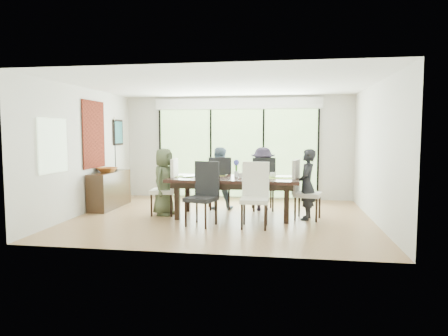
# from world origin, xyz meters

# --- Properties ---
(floor) EXTENTS (6.00, 5.00, 0.01)m
(floor) POSITION_xyz_m (0.00, 0.00, -0.01)
(floor) COLOR brown
(floor) RESTS_ON ground
(ceiling) EXTENTS (6.00, 5.00, 0.01)m
(ceiling) POSITION_xyz_m (0.00, 0.00, 2.71)
(ceiling) COLOR white
(ceiling) RESTS_ON wall_back
(wall_back) EXTENTS (6.00, 0.02, 2.70)m
(wall_back) POSITION_xyz_m (0.00, 2.51, 1.35)
(wall_back) COLOR beige
(wall_back) RESTS_ON floor
(wall_front) EXTENTS (6.00, 0.02, 2.70)m
(wall_front) POSITION_xyz_m (0.00, -2.51, 1.35)
(wall_front) COLOR beige
(wall_front) RESTS_ON floor
(wall_left) EXTENTS (0.02, 5.00, 2.70)m
(wall_left) POSITION_xyz_m (-3.01, 0.00, 1.35)
(wall_left) COLOR beige
(wall_left) RESTS_ON floor
(wall_right) EXTENTS (0.02, 5.00, 2.70)m
(wall_right) POSITION_xyz_m (3.01, 0.00, 1.35)
(wall_right) COLOR silver
(wall_right) RESTS_ON floor
(glass_doors) EXTENTS (4.20, 0.02, 2.30)m
(glass_doors) POSITION_xyz_m (0.00, 2.47, 1.20)
(glass_doors) COLOR #598C3F
(glass_doors) RESTS_ON wall_back
(blinds_header) EXTENTS (4.40, 0.06, 0.28)m
(blinds_header) POSITION_xyz_m (0.00, 2.46, 2.50)
(blinds_header) COLOR white
(blinds_header) RESTS_ON wall_back
(mullion_a) EXTENTS (0.05, 0.04, 2.30)m
(mullion_a) POSITION_xyz_m (-2.10, 2.46, 1.20)
(mullion_a) COLOR black
(mullion_a) RESTS_ON wall_back
(mullion_b) EXTENTS (0.05, 0.04, 2.30)m
(mullion_b) POSITION_xyz_m (-0.70, 2.46, 1.20)
(mullion_b) COLOR black
(mullion_b) RESTS_ON wall_back
(mullion_c) EXTENTS (0.05, 0.04, 2.30)m
(mullion_c) POSITION_xyz_m (0.70, 2.46, 1.20)
(mullion_c) COLOR black
(mullion_c) RESTS_ON wall_back
(mullion_d) EXTENTS (0.05, 0.04, 2.30)m
(mullion_d) POSITION_xyz_m (2.10, 2.46, 1.20)
(mullion_d) COLOR black
(mullion_d) RESTS_ON wall_back
(side_window) EXTENTS (0.02, 0.90, 1.00)m
(side_window) POSITION_xyz_m (-2.97, -1.20, 1.50)
(side_window) COLOR #8CAD7F
(side_window) RESTS_ON wall_left
(deck) EXTENTS (6.00, 1.80, 0.10)m
(deck) POSITION_xyz_m (0.00, 3.40, -0.05)
(deck) COLOR brown
(deck) RESTS_ON ground
(rail_top) EXTENTS (6.00, 0.08, 0.06)m
(rail_top) POSITION_xyz_m (0.00, 4.20, 0.55)
(rail_top) COLOR brown
(rail_top) RESTS_ON deck
(foliage_left) EXTENTS (3.20, 3.20, 3.20)m
(foliage_left) POSITION_xyz_m (-1.80, 5.20, 1.44)
(foliage_left) COLOR #14380F
(foliage_left) RESTS_ON ground
(foliage_mid) EXTENTS (4.00, 4.00, 4.00)m
(foliage_mid) POSITION_xyz_m (0.40, 5.80, 1.80)
(foliage_mid) COLOR #14380F
(foliage_mid) RESTS_ON ground
(foliage_right) EXTENTS (2.80, 2.80, 2.80)m
(foliage_right) POSITION_xyz_m (2.20, 5.00, 1.26)
(foliage_right) COLOR #14380F
(foliage_right) RESTS_ON ground
(foliage_far) EXTENTS (3.60, 3.60, 3.60)m
(foliage_far) POSITION_xyz_m (-0.60, 6.50, 1.62)
(foliage_far) COLOR #14380F
(foliage_far) RESTS_ON ground
(table_top) EXTENTS (2.63, 1.21, 0.07)m
(table_top) POSITION_xyz_m (0.23, 0.08, 0.79)
(table_top) COLOR black
(table_top) RESTS_ON floor
(table_apron) EXTENTS (2.41, 0.99, 0.11)m
(table_apron) POSITION_xyz_m (0.23, 0.08, 0.69)
(table_apron) COLOR black
(table_apron) RESTS_ON floor
(table_leg_fl) EXTENTS (0.10, 0.10, 0.76)m
(table_leg_fl) POSITION_xyz_m (-0.85, -0.35, 0.38)
(table_leg_fl) COLOR black
(table_leg_fl) RESTS_ON floor
(table_leg_fr) EXTENTS (0.10, 0.10, 0.76)m
(table_leg_fr) POSITION_xyz_m (1.31, -0.35, 0.38)
(table_leg_fr) COLOR black
(table_leg_fr) RESTS_ON floor
(table_leg_bl) EXTENTS (0.10, 0.10, 0.76)m
(table_leg_bl) POSITION_xyz_m (-0.85, 0.51, 0.38)
(table_leg_bl) COLOR black
(table_leg_bl) RESTS_ON floor
(table_leg_br) EXTENTS (0.10, 0.10, 0.76)m
(table_leg_br) POSITION_xyz_m (1.31, 0.51, 0.38)
(table_leg_br) COLOR black
(table_leg_br) RESTS_ON floor
(chair_left_end) EXTENTS (0.54, 0.54, 1.21)m
(chair_left_end) POSITION_xyz_m (-1.27, 0.08, 0.60)
(chair_left_end) COLOR white
(chair_left_end) RESTS_ON floor
(chair_right_end) EXTENTS (0.60, 0.60, 1.21)m
(chair_right_end) POSITION_xyz_m (1.73, 0.08, 0.60)
(chair_right_end) COLOR beige
(chair_right_end) RESTS_ON floor
(chair_far_left) EXTENTS (0.62, 0.62, 1.21)m
(chair_far_left) POSITION_xyz_m (-0.22, 0.93, 0.60)
(chair_far_left) COLOR black
(chair_far_left) RESTS_ON floor
(chair_far_right) EXTENTS (0.57, 0.57, 1.21)m
(chair_far_right) POSITION_xyz_m (0.78, 0.93, 0.60)
(chair_far_right) COLOR black
(chair_far_right) RESTS_ON floor
(chair_near_left) EXTENTS (0.63, 0.63, 1.21)m
(chair_near_left) POSITION_xyz_m (-0.27, -0.79, 0.60)
(chair_near_left) COLOR black
(chair_near_left) RESTS_ON floor
(chair_near_right) EXTENTS (0.51, 0.51, 1.21)m
(chair_near_right) POSITION_xyz_m (0.73, -0.79, 0.60)
(chair_near_right) COLOR white
(chair_near_right) RESTS_ON floor
(person_left_end) EXTENTS (0.54, 0.73, 1.41)m
(person_left_end) POSITION_xyz_m (-1.25, 0.08, 0.71)
(person_left_end) COLOR #475136
(person_left_end) RESTS_ON floor
(person_right_end) EXTENTS (0.51, 0.72, 1.41)m
(person_right_end) POSITION_xyz_m (1.71, 0.08, 0.71)
(person_right_end) COLOR black
(person_right_end) RESTS_ON floor
(person_far_left) EXTENTS (0.69, 0.46, 1.41)m
(person_far_left) POSITION_xyz_m (-0.22, 0.91, 0.71)
(person_far_left) COLOR slate
(person_far_left) RESTS_ON floor
(person_far_right) EXTENTS (0.68, 0.45, 1.41)m
(person_far_right) POSITION_xyz_m (0.78, 0.91, 0.71)
(person_far_right) COLOR #272131
(person_far_right) RESTS_ON floor
(placemat_left) EXTENTS (0.48, 0.35, 0.01)m
(placemat_left) POSITION_xyz_m (-0.72, 0.08, 0.83)
(placemat_left) COLOR #77A23A
(placemat_left) RESTS_ON table_top
(placemat_right) EXTENTS (0.48, 0.35, 0.01)m
(placemat_right) POSITION_xyz_m (1.18, 0.08, 0.83)
(placemat_right) COLOR #82A53B
(placemat_right) RESTS_ON table_top
(placemat_far_l) EXTENTS (0.48, 0.35, 0.01)m
(placemat_far_l) POSITION_xyz_m (-0.22, 0.48, 0.83)
(placemat_far_l) COLOR #A7C646
(placemat_far_l) RESTS_ON table_top
(placemat_far_r) EXTENTS (0.48, 0.35, 0.01)m
(placemat_far_r) POSITION_xyz_m (0.78, 0.48, 0.83)
(placemat_far_r) COLOR #92C145
(placemat_far_r) RESTS_ON table_top
(placemat_paper) EXTENTS (0.48, 0.35, 0.01)m
(placemat_paper) POSITION_xyz_m (-0.32, -0.22, 0.83)
(placemat_paper) COLOR white
(placemat_paper) RESTS_ON table_top
(tablet_far_l) EXTENTS (0.29, 0.20, 0.01)m
(tablet_far_l) POSITION_xyz_m (-0.12, 0.43, 0.84)
(tablet_far_l) COLOR black
(tablet_far_l) RESTS_ON table_top
(tablet_far_r) EXTENTS (0.26, 0.19, 0.01)m
(tablet_far_r) POSITION_xyz_m (0.73, 0.43, 0.83)
(tablet_far_r) COLOR black
(tablet_far_r) RESTS_ON table_top
(papers) EXTENTS (0.33, 0.24, 0.00)m
(papers) POSITION_xyz_m (0.93, 0.03, 0.82)
(papers) COLOR white
(papers) RESTS_ON table_top
(platter_base) EXTENTS (0.29, 0.29, 0.03)m
(platter_base) POSITION_xyz_m (-0.32, -0.22, 0.84)
(platter_base) COLOR white
(platter_base) RESTS_ON table_top
(platter_snacks) EXTENTS (0.22, 0.22, 0.02)m
(platter_snacks) POSITION_xyz_m (-0.32, -0.22, 0.86)
(platter_snacks) COLOR #DF571A
(platter_snacks) RESTS_ON table_top
(vase) EXTENTS (0.09, 0.09, 0.13)m
(vase) POSITION_xyz_m (0.28, 0.13, 0.89)
(vase) COLOR silver
(vase) RESTS_ON table_top
(hyacinth_stems) EXTENTS (0.04, 0.04, 0.18)m
(hyacinth_stems) POSITION_xyz_m (0.28, 0.13, 1.02)
(hyacinth_stems) COLOR #337226
(hyacinth_stems) RESTS_ON table_top
(hyacinth_blooms) EXTENTS (0.12, 0.12, 0.12)m
(hyacinth_blooms) POSITION_xyz_m (0.28, 0.13, 1.13)
(hyacinth_blooms) COLOR #4A4FBB
(hyacinth_blooms) RESTS_ON table_top
(laptop) EXTENTS (0.42, 0.42, 0.03)m
(laptop) POSITION_xyz_m (-0.62, -0.02, 0.84)
(laptop) COLOR silver
(laptop) RESTS_ON table_top
(cup_a) EXTENTS (0.18, 0.18, 0.11)m
(cup_a) POSITION_xyz_m (-0.47, 0.23, 0.88)
(cup_a) COLOR white
(cup_a) RESTS_ON table_top
(cup_b) EXTENTS (0.15, 0.15, 0.10)m
(cup_b) POSITION_xyz_m (0.38, -0.02, 0.87)
(cup_b) COLOR white
(cup_b) RESTS_ON table_top
(cup_c) EXTENTS (0.17, 0.17, 0.11)m
(cup_c) POSITION_xyz_m (1.03, 0.18, 0.88)
(cup_c) COLOR white
(cup_c) RESTS_ON table_top
(book) EXTENTS (0.20, 0.26, 0.02)m
(book) POSITION_xyz_m (0.48, 0.13, 0.83)
(book) COLOR white
(book) RESTS_ON table_top
(sideboard) EXTENTS (0.42, 1.49, 0.84)m
(sideboard) POSITION_xyz_m (-2.76, 0.68, 0.42)
(sideboard) COLOR black
(sideboard) RESTS_ON floor
(bowl) EXTENTS (0.44, 0.44, 0.11)m
(bowl) POSITION_xyz_m (-2.76, 0.58, 0.89)
(bowl) COLOR brown
(bowl) RESTS_ON sideboard
(candlestick_base) EXTENTS (0.09, 0.09, 0.04)m
(candlestick_base) POSITION_xyz_m (-2.76, 1.03, 0.86)
(candlestick_base) COLOR black
(candlestick_base) RESTS_ON sideboard
(candlestick_shaft) EXTENTS (0.02, 0.02, 1.16)m
(candlestick_shaft) POSITION_xyz_m (-2.76, 1.03, 1.44)
(candlestick_shaft) COLOR black
(candlestick_shaft) RESTS_ON sideboard
(candlestick_pan) EXTENTS (0.09, 0.09, 0.03)m
(candlestick_pan) POSITION_xyz_m (-2.76, 1.03, 2.02)
(candlestick_pan) COLOR black
(candlestick_pan) RESTS_ON sideboard
(candle) EXTENTS (0.03, 0.03, 0.09)m
(candle) POSITION_xyz_m (-2.76, 1.03, 2.08)
(candle) COLOR silver
(candle) RESTS_ON sideboard
(tapestry) EXTENTS (0.02, 1.00, 1.50)m
(tapestry) POSITION_xyz_m (-2.97, 0.40, 1.70)
(tapestry) COLOR maroon
(tapestry) RESTS_ON wall_left
(art_frame) EXTENTS (0.03, 0.55, 0.65)m
(art_frame) POSITION_xyz_m (-2.97, 1.70, 1.75)
(art_frame) COLOR black
(art_frame) RESTS_ON wall_left
(art_canvas) EXTENTS (0.01, 0.45, 0.55)m
(art_canvas) POSITION_xyz_m (-2.95, 1.70, 1.75)
(art_canvas) COLOR #1A4F55
(art_canvas) RESTS_ON wall_left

